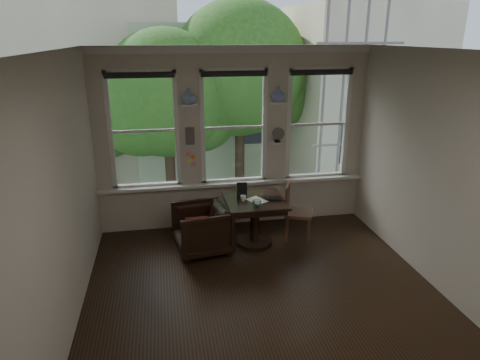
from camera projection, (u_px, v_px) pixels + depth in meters
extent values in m
plane|color=black|center=(263.00, 292.00, 5.52)|extent=(4.50, 4.50, 0.00)
plane|color=silver|center=(268.00, 50.00, 4.55)|extent=(4.50, 4.50, 0.00)
plane|color=beige|center=(234.00, 139.00, 7.13)|extent=(4.50, 0.00, 4.50)
plane|color=beige|center=(342.00, 288.00, 2.94)|extent=(4.50, 0.00, 4.50)
plane|color=beige|center=(64.00, 195.00, 4.65)|extent=(0.00, 4.50, 4.50)
plane|color=beige|center=(438.00, 172.00, 5.42)|extent=(0.00, 4.50, 4.50)
cube|color=white|center=(189.00, 105.00, 6.72)|extent=(0.26, 0.16, 0.03)
cube|color=white|center=(278.00, 103.00, 6.97)|extent=(0.26, 0.16, 0.03)
cube|color=#59544F|center=(190.00, 136.00, 6.91)|extent=(0.14, 0.06, 0.28)
imported|color=white|center=(189.00, 96.00, 6.67)|extent=(0.24, 0.24, 0.25)
imported|color=white|center=(278.00, 94.00, 6.92)|extent=(0.24, 0.24, 0.25)
imported|color=black|center=(202.00, 229.00, 6.46)|extent=(0.92, 0.90, 0.74)
cube|color=maroon|center=(201.00, 224.00, 6.43)|extent=(0.45, 0.45, 0.06)
imported|color=black|center=(272.00, 200.00, 6.52)|extent=(0.39, 0.33, 0.03)
imported|color=white|center=(243.00, 198.00, 6.50)|extent=(0.12, 0.12, 0.09)
imported|color=white|center=(257.00, 203.00, 6.27)|extent=(0.16, 0.16, 0.10)
cube|color=black|center=(242.00, 189.00, 6.67)|extent=(0.17, 0.10, 0.22)
cube|color=silver|center=(257.00, 200.00, 6.53)|extent=(0.33, 0.37, 0.00)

